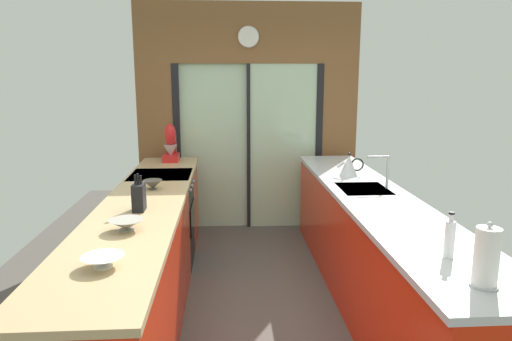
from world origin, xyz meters
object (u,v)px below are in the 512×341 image
object	(u,v)px
soap_bottle	(450,238)
oven_range	(163,220)
kettle	(349,166)
paper_towel_roll	(486,258)
mixing_bowl_far	(153,184)
knife_block	(139,197)
mixing_bowl_near	(103,261)
stand_mixer	(171,147)
mixing_bowl_mid	(127,224)

from	to	relation	value
soap_bottle	oven_range	bearing A→B (deg)	128.80
kettle	paper_towel_roll	world-z (taller)	paper_towel_roll
mixing_bowl_far	paper_towel_roll	size ratio (longest dim) A/B	0.53
knife_block	paper_towel_roll	xyz separation A→B (m)	(1.78, -1.33, 0.04)
mixing_bowl_near	paper_towel_roll	xyz separation A→B (m)	(1.78, -0.33, 0.10)
knife_block	soap_bottle	bearing A→B (deg)	-28.97
mixing_bowl_near	knife_block	bearing A→B (deg)	90.00
knife_block	stand_mixer	world-z (taller)	stand_mixer
mixing_bowl_mid	stand_mixer	distance (m)	2.41
oven_range	knife_block	bearing A→B (deg)	-89.16
mixing_bowl_mid	kettle	world-z (taller)	kettle
oven_range	mixing_bowl_near	distance (m)	2.31
kettle	oven_range	bearing A→B (deg)	173.74
mixing_bowl_mid	kettle	bearing A→B (deg)	39.86
soap_bottle	paper_towel_roll	size ratio (longest dim) A/B	0.81
oven_range	soap_bottle	xyz separation A→B (m)	(1.80, -2.24, 0.57)
mixing_bowl_mid	knife_block	size ratio (longest dim) A/B	0.80
knife_block	soap_bottle	distance (m)	2.03
mixing_bowl_far	stand_mixer	distance (m)	1.35
knife_block	mixing_bowl_far	bearing A→B (deg)	90.00
mixing_bowl_far	stand_mixer	bearing A→B (deg)	90.00
mixing_bowl_near	soap_bottle	bearing A→B (deg)	0.49
mixing_bowl_near	mixing_bowl_far	xyz separation A→B (m)	(0.00, 1.63, 0.01)
stand_mixer	paper_towel_roll	bearing A→B (deg)	-61.65
mixing_bowl_near	mixing_bowl_far	distance (m)	1.63
kettle	soap_bottle	size ratio (longest dim) A/B	1.05
mixing_bowl_far	kettle	xyz separation A→B (m)	(1.78, 0.43, 0.06)
mixing_bowl_mid	knife_block	distance (m)	0.44
stand_mixer	soap_bottle	distance (m)	3.45
kettle	soap_bottle	distance (m)	2.04
oven_range	soap_bottle	bearing A→B (deg)	-51.20
oven_range	stand_mixer	xyz separation A→B (m)	(0.02, 0.72, 0.63)
stand_mixer	kettle	size ratio (longest dim) A/B	1.61
stand_mixer	mixing_bowl_mid	bearing A→B (deg)	-90.00
oven_range	kettle	xyz separation A→B (m)	(1.80, -0.20, 0.57)
oven_range	paper_towel_roll	bearing A→B (deg)	-55.14
mixing_bowl_far	knife_block	size ratio (longest dim) A/B	0.60
knife_block	soap_bottle	size ratio (longest dim) A/B	1.09
knife_block	kettle	distance (m)	2.07
mixing_bowl_far	knife_block	world-z (taller)	knife_block
oven_range	soap_bottle	distance (m)	2.93
oven_range	mixing_bowl_near	bearing A→B (deg)	-89.53
mixing_bowl_far	knife_block	bearing A→B (deg)	-90.00
oven_range	mixing_bowl_near	xyz separation A→B (m)	(0.02, -2.25, 0.50)
stand_mixer	soap_bottle	xyz separation A→B (m)	(1.78, -2.95, -0.06)
mixing_bowl_mid	soap_bottle	size ratio (longest dim) A/B	0.86
paper_towel_roll	kettle	bearing A→B (deg)	89.94
oven_range	mixing_bowl_far	bearing A→B (deg)	-88.31
mixing_bowl_near	stand_mixer	xyz separation A→B (m)	(0.00, 2.97, 0.13)
mixing_bowl_near	mixing_bowl_far	bearing A→B (deg)	90.00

